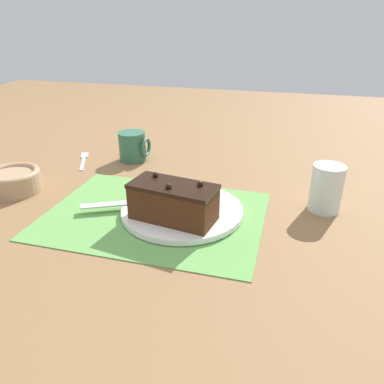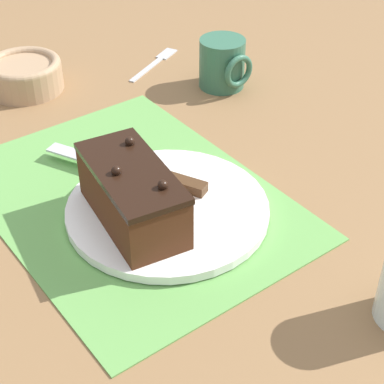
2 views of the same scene
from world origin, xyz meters
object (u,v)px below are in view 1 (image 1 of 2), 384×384
Objects in this scene: drinking_glass at (326,188)px; small_bowl at (13,180)px; chocolate_cake at (173,202)px; serving_knife at (157,199)px; dessert_fork at (83,159)px; cake_plate at (182,210)px; coffee_mug at (133,146)px.

drinking_glass reaches higher than small_bowl.
drinking_glass reaches higher than chocolate_cake.
serving_knife is 0.39m from dessert_fork.
cake_plate is 2.98× the size of coffee_mug.
dessert_fork is at bearing 142.28° from chocolate_cake.
drinking_glass reaches higher than cake_plate.
coffee_mug is (-0.53, 0.18, -0.01)m from drinking_glass.
cake_plate is at bearing -0.72° from small_bowl.
drinking_glass is 0.69m from dessert_fork.
cake_plate is at bearing -130.98° from serving_knife.
dessert_fork is (-0.15, -0.04, -0.04)m from coffee_mug.
small_bowl is at bearing -172.20° from drinking_glass.
chocolate_cake is at bearing -163.82° from serving_knife.
coffee_mug is at bearing 129.79° from cake_plate.
dessert_fork is at bearing 147.42° from cake_plate.
dessert_fork is at bearing 168.41° from drinking_glass.
drinking_glass is at bearing -18.50° from coffee_mug.
serving_knife is at bearing -166.18° from drinking_glass.
cake_plate is 0.07m from chocolate_cake.
chocolate_cake is (-0.00, -0.05, 0.04)m from cake_plate.
chocolate_cake reaches higher than small_bowl.
small_bowl is (-0.72, -0.10, -0.02)m from drinking_glass.
cake_plate is 0.07m from serving_knife.
cake_plate is 1.83× the size of dessert_fork.
serving_knife is at bearing 165.12° from cake_plate.
drinking_glass reaches higher than coffee_mug.
drinking_glass is 0.73× the size of dessert_fork.
serving_knife is (-0.06, 0.02, 0.01)m from cake_plate.
serving_knife is 2.23× the size of drinking_glass.
serving_knife is (-0.06, 0.07, -0.03)m from chocolate_cake.
coffee_mug reaches higher than cake_plate.
dessert_fork is (-0.38, 0.24, -0.01)m from cake_plate.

